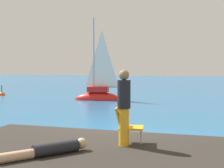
{
  "coord_description": "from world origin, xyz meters",
  "views": [
    {
      "loc": [
        1.77,
        -9.34,
        2.33
      ],
      "look_at": [
        -2.25,
        9.28,
        1.32
      ],
      "focal_mm": 49.1,
      "sensor_mm": 36.0,
      "label": 1
    }
  ],
  "objects_px": {
    "person_standing": "(124,105)",
    "marker_buoy": "(2,95)",
    "person_sunbather": "(50,150)",
    "sailboat_near": "(98,95)",
    "beach_chair": "(126,123)"
  },
  "relations": [
    {
      "from": "person_standing",
      "to": "marker_buoy",
      "type": "distance_m",
      "value": 21.55
    },
    {
      "from": "person_standing",
      "to": "marker_buoy",
      "type": "relative_size",
      "value": 1.43
    },
    {
      "from": "person_sunbather",
      "to": "beach_chair",
      "type": "bearing_deg",
      "value": 178.57
    },
    {
      "from": "person_sunbather",
      "to": "person_standing",
      "type": "relative_size",
      "value": 0.84
    },
    {
      "from": "person_sunbather",
      "to": "marker_buoy",
      "type": "bearing_deg",
      "value": -101.41
    },
    {
      "from": "sailboat_near",
      "to": "beach_chair",
      "type": "bearing_deg",
      "value": 102.77
    },
    {
      "from": "person_sunbather",
      "to": "person_standing",
      "type": "distance_m",
      "value": 1.78
    },
    {
      "from": "person_standing",
      "to": "beach_chair",
      "type": "xyz_separation_m",
      "value": [
        0.02,
        0.19,
        -0.42
      ]
    },
    {
      "from": "beach_chair",
      "to": "marker_buoy",
      "type": "bearing_deg",
      "value": 124.6
    },
    {
      "from": "beach_chair",
      "to": "marker_buoy",
      "type": "xyz_separation_m",
      "value": [
        -13.42,
        16.62,
        -1.1
      ]
    },
    {
      "from": "sailboat_near",
      "to": "marker_buoy",
      "type": "distance_m",
      "value": 9.12
    },
    {
      "from": "marker_buoy",
      "to": "person_sunbather",
      "type": "bearing_deg",
      "value": -55.73
    },
    {
      "from": "marker_buoy",
      "to": "sailboat_near",
      "type": "bearing_deg",
      "value": -11.9
    },
    {
      "from": "sailboat_near",
      "to": "marker_buoy",
      "type": "relative_size",
      "value": 5.74
    },
    {
      "from": "person_standing",
      "to": "beach_chair",
      "type": "height_order",
      "value": "person_standing"
    }
  ]
}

